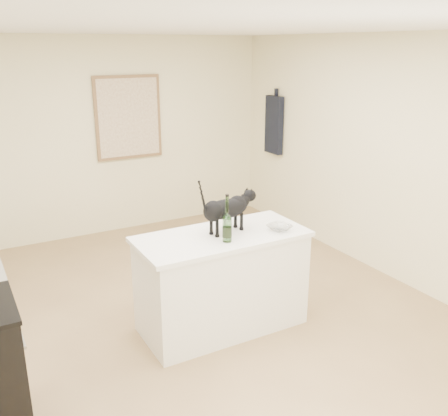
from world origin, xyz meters
TOP-DOWN VIEW (x-y plane):
  - floor at (0.00, 0.00)m, footprint 5.50×5.50m
  - ceiling at (0.00, 0.00)m, footprint 5.50×5.50m
  - wall_back at (0.00, 2.75)m, footprint 4.50×0.00m
  - wall_right at (2.25, 0.00)m, footprint 0.00×5.50m
  - island_base at (0.10, -0.20)m, footprint 1.44×0.67m
  - island_top at (0.10, -0.20)m, footprint 1.50×0.70m
  - artwork_frame at (0.30, 2.72)m, footprint 0.90×0.03m
  - artwork_canvas at (0.30, 2.70)m, footprint 0.82×0.00m
  - hanging_garment at (2.19, 2.05)m, footprint 0.08×0.34m
  - black_cat at (0.16, -0.17)m, footprint 0.57×0.26m
  - wine_bottle at (0.06, -0.36)m, footprint 0.10×0.10m
  - glass_bowl at (0.59, -0.36)m, footprint 0.24×0.24m

SIDE VIEW (x-z plane):
  - floor at x=0.00m, z-range 0.00..0.00m
  - island_base at x=0.10m, z-range 0.00..0.86m
  - island_top at x=0.10m, z-range 0.86..0.90m
  - glass_bowl at x=0.59m, z-range 0.90..0.95m
  - wine_bottle at x=0.06m, z-range 0.90..1.26m
  - black_cat at x=0.16m, z-range 0.90..1.29m
  - wall_back at x=0.00m, z-range -0.95..3.55m
  - wall_right at x=2.25m, z-range -1.45..4.05m
  - hanging_garment at x=2.19m, z-range 1.00..1.80m
  - artwork_frame at x=0.30m, z-range 1.00..2.10m
  - artwork_canvas at x=0.30m, z-range 1.04..2.06m
  - ceiling at x=0.00m, z-range 2.60..2.60m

